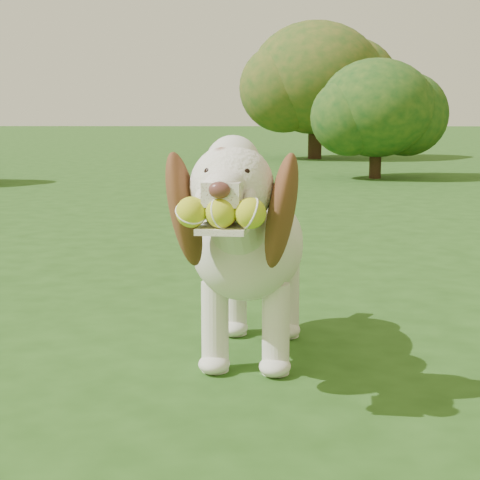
{
  "coord_description": "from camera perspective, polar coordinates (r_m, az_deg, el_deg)",
  "views": [
    {
      "loc": [
        0.45,
        -2.86,
        0.92
      ],
      "look_at": [
        0.39,
        -0.27,
        0.49
      ],
      "focal_mm": 60.0,
      "sensor_mm": 36.0,
      "label": 1
    }
  ],
  "objects": [
    {
      "name": "ground",
      "position": [
        3.04,
        -7.33,
        -8.39
      ],
      "size": [
        80.0,
        80.0,
        0.0
      ],
      "primitive_type": "plane",
      "color": "#214614",
      "rests_on": "ground"
    },
    {
      "name": "dog",
      "position": [
        2.89,
        0.74,
        -0.08
      ],
      "size": [
        0.52,
        1.3,
        0.84
      ],
      "rotation": [
        0.0,
        0.0,
        -0.12
      ],
      "color": "silver",
      "rests_on": "ground"
    },
    {
      "name": "shrub_i",
      "position": [
        15.02,
        5.41,
        11.4
      ],
      "size": [
        2.42,
        2.42,
        2.51
      ],
      "color": "#382314",
      "rests_on": "ground"
    },
    {
      "name": "shrub_c",
      "position": [
        10.83,
        9.7,
        9.24
      ],
      "size": [
        1.52,
        1.52,
        1.58
      ],
      "color": "#382314",
      "rests_on": "ground"
    }
  ]
}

